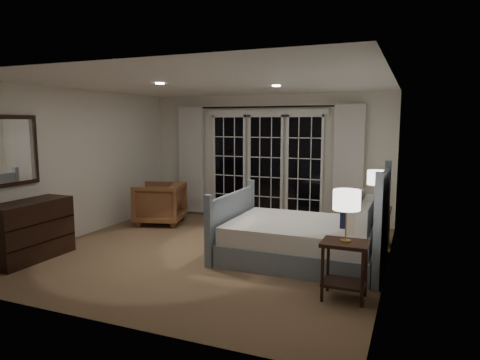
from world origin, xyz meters
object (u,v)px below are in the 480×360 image
at_px(lamp_right, 377,178).
at_px(nightstand_left, 345,261).
at_px(dresser, 30,230).
at_px(bed, 306,238).
at_px(nightstand_right, 375,221).
at_px(armchair, 160,203).
at_px(lamp_left, 347,201).

bearing_deg(lamp_right, nightstand_left, -92.97).
bearing_deg(dresser, bed, 21.82).
height_order(nightstand_left, dresser, dresser).
relative_size(lamp_right, dresser, 0.50).
relative_size(bed, lamp_right, 3.75).
xyz_separation_m(nightstand_right, dresser, (-4.48, -2.62, 0.02)).
height_order(armchair, dresser, dresser).
height_order(nightstand_right, dresser, dresser).
relative_size(bed, lamp_left, 3.87).
height_order(lamp_right, dresser, lamp_right).
xyz_separation_m(bed, dresser, (-3.65, -1.46, 0.09)).
distance_m(nightstand_right, lamp_right, 0.68).
height_order(lamp_right, armchair, lamp_right).
bearing_deg(nightstand_left, lamp_left, 180.00).
height_order(nightstand_right, lamp_right, lamp_right).
relative_size(bed, nightstand_right, 3.64).
xyz_separation_m(lamp_right, armchair, (-3.98, -0.06, -0.68)).
distance_m(nightstand_left, lamp_right, 2.42).
distance_m(bed, armchair, 3.34).
bearing_deg(armchair, nightstand_right, 75.01).
relative_size(nightstand_right, lamp_left, 1.06).
xyz_separation_m(nightstand_left, nightstand_right, (0.12, 2.33, -0.03)).
relative_size(nightstand_left, dresser, 0.55).
xyz_separation_m(bed, armchair, (-3.15, 1.11, 0.07)).
bearing_deg(dresser, nightstand_right, 30.37).
distance_m(nightstand_right, armchair, 3.98).
xyz_separation_m(nightstand_left, dresser, (-4.36, -0.29, -0.01)).
bearing_deg(bed, dresser, -158.18).
height_order(nightstand_left, lamp_right, lamp_right).
bearing_deg(bed, lamp_right, 54.45).
height_order(nightstand_left, lamp_left, lamp_left).
relative_size(nightstand_left, nightstand_right, 1.07).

